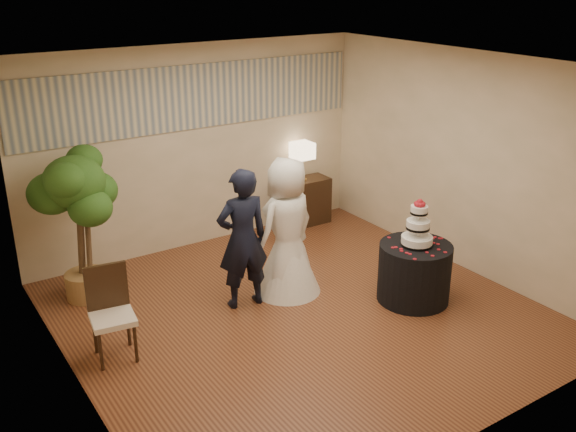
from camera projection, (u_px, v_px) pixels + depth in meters
floor at (300, 313)px, 7.35m from camera, size 5.00×5.00×0.00m
ceiling at (302, 65)px, 6.34m from camera, size 5.00×5.00×0.00m
wall_back at (198, 148)px, 8.79m from camera, size 5.00×0.06×2.80m
wall_front at (486, 290)px, 4.90m from camera, size 5.00×0.06×2.80m
wall_left at (64, 252)px, 5.56m from camera, size 0.06×5.00×2.80m
wall_right at (463, 162)px, 8.13m from camera, size 0.06×5.00×2.80m
mural_border at (195, 97)px, 8.52m from camera, size 4.90×0.02×0.85m
groom at (243, 239)px, 7.26m from camera, size 0.65×0.47×1.67m
bride at (287, 227)px, 7.58m from camera, size 0.97×0.97×1.68m
cake_table at (414, 273)px, 7.55m from camera, size 0.98×0.98×0.70m
wedding_cake at (418, 222)px, 7.31m from camera, size 0.37×0.37×0.57m
console at (302, 202)px, 9.80m from camera, size 0.86×0.39×0.71m
table_lamp at (302, 161)px, 9.56m from camera, size 0.29×0.29×0.58m
ficus_tree at (79, 225)px, 7.39m from camera, size 1.18×1.18×1.85m
side_chair at (112, 316)px, 6.36m from camera, size 0.50×0.52×0.96m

